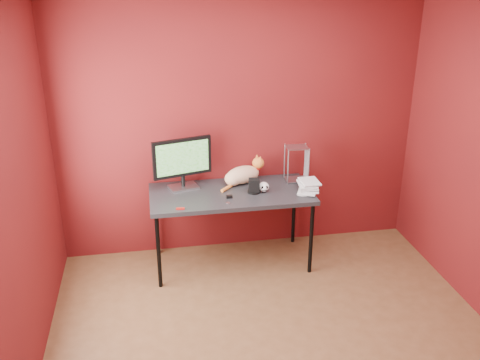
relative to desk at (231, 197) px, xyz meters
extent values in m
cube|color=#54341D|center=(0.15, -1.37, -0.70)|extent=(3.50, 3.50, 0.01)
cube|color=#561011|center=(0.15, 0.38, 0.60)|extent=(3.50, 0.02, 2.60)
cube|color=#561011|center=(-1.60, -1.37, 0.60)|extent=(0.02, 3.50, 2.60)
cube|color=black|center=(0.00, 0.00, 0.03)|extent=(1.50, 0.70, 0.04)
cylinder|color=black|center=(-0.70, -0.30, -0.34)|extent=(0.04, 0.04, 0.71)
cylinder|color=black|center=(0.70, -0.30, -0.34)|extent=(0.04, 0.04, 0.71)
cylinder|color=black|center=(-0.70, 0.30, -0.34)|extent=(0.04, 0.04, 0.71)
cylinder|color=black|center=(0.70, 0.30, -0.34)|extent=(0.04, 0.04, 0.71)
cube|color=#A2A2A6|center=(-0.43, 0.17, 0.06)|extent=(0.30, 0.24, 0.02)
cylinder|color=black|center=(-0.43, 0.17, 0.13)|extent=(0.04, 0.04, 0.11)
cube|color=black|center=(-0.43, 0.17, 0.36)|extent=(0.55, 0.18, 0.36)
cube|color=#154D14|center=(-0.43, 0.17, 0.36)|extent=(0.49, 0.13, 0.30)
ellipsoid|color=#CA6D2A|center=(0.14, 0.20, 0.13)|extent=(0.40, 0.31, 0.17)
ellipsoid|color=#CA6D2A|center=(0.05, 0.16, 0.12)|extent=(0.22, 0.21, 0.14)
sphere|color=white|center=(0.24, 0.24, 0.11)|extent=(0.12, 0.12, 0.12)
sphere|color=orange|center=(0.31, 0.27, 0.22)|extent=(0.12, 0.12, 0.12)
cone|color=orange|center=(0.33, 0.24, 0.28)|extent=(0.04, 0.04, 0.05)
cone|color=orange|center=(0.30, 0.30, 0.28)|extent=(0.04, 0.04, 0.05)
cylinder|color=#B30F0C|center=(0.30, 0.26, 0.17)|extent=(0.08, 0.08, 0.01)
cylinder|color=orange|center=(-0.02, 0.07, 0.07)|extent=(0.15, 0.16, 0.03)
ellipsoid|color=white|center=(0.30, -0.05, 0.10)|extent=(0.10, 0.10, 0.09)
ellipsoid|color=black|center=(0.28, -0.09, 0.11)|extent=(0.02, 0.01, 0.03)
ellipsoid|color=black|center=(0.32, -0.09, 0.11)|extent=(0.02, 0.01, 0.03)
cube|color=black|center=(0.30, -0.09, 0.08)|extent=(0.05, 0.01, 0.00)
cylinder|color=black|center=(0.21, -0.05, 0.06)|extent=(0.12, 0.12, 0.02)
cube|color=black|center=(0.21, -0.05, 0.13)|extent=(0.11, 0.10, 0.12)
imported|color=beige|center=(0.63, -0.08, 0.16)|extent=(0.24, 0.27, 0.22)
imported|color=beige|center=(0.63, -0.08, 0.38)|extent=(0.22, 0.26, 0.22)
imported|color=beige|center=(0.63, -0.08, 0.61)|extent=(0.20, 0.25, 0.22)
imported|color=beige|center=(0.63, -0.08, 0.83)|extent=(0.18, 0.24, 0.22)
imported|color=beige|center=(0.63, -0.08, 1.05)|extent=(0.17, 0.23, 0.22)
cylinder|color=#A2A2A6|center=(0.57, 0.09, 0.23)|extent=(0.01, 0.01, 0.35)
cylinder|color=#A2A2A6|center=(0.77, 0.09, 0.23)|extent=(0.01, 0.01, 0.35)
cylinder|color=#A2A2A6|center=(0.57, 0.26, 0.23)|extent=(0.01, 0.01, 0.35)
cylinder|color=#A2A2A6|center=(0.77, 0.26, 0.23)|extent=(0.01, 0.01, 0.35)
cube|color=#A2A2A6|center=(0.67, 0.17, 0.06)|extent=(0.21, 0.18, 0.01)
cube|color=#A2A2A6|center=(0.67, 0.17, 0.39)|extent=(0.21, 0.18, 0.01)
cube|color=#AD120D|center=(-0.49, -0.29, 0.06)|extent=(0.07, 0.03, 0.01)
cube|color=black|center=(-0.04, -0.13, 0.06)|extent=(0.05, 0.03, 0.03)
cylinder|color=#A2A2A6|center=(-0.06, -0.23, 0.05)|extent=(0.04, 0.04, 0.00)
camera|label=1|loc=(-0.71, -4.48, 2.04)|focal=40.00mm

